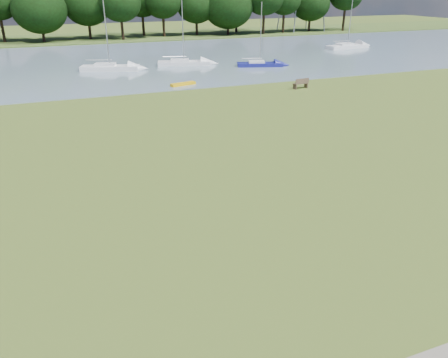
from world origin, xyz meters
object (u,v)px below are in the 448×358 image
object	(u,v)px
riverbank_bench	(301,83)
sailboat_5	(183,62)
sailboat_0	(259,63)
sailboat_3	(109,66)
sailboat_1	(347,45)
kayak	(183,84)

from	to	relation	value
riverbank_bench	sailboat_5	xyz separation A→B (m)	(-6.93, 17.35, -0.01)
sailboat_0	sailboat_3	xyz separation A→B (m)	(-17.89, 3.93, 0.10)
riverbank_bench	sailboat_3	xyz separation A→B (m)	(-16.24, 16.89, 0.06)
riverbank_bench	sailboat_0	distance (m)	13.06
riverbank_bench	sailboat_0	size ratio (longest dim) A/B	0.23
sailboat_3	sailboat_0	bearing A→B (deg)	6.33
sailboat_1	kayak	bearing A→B (deg)	-157.21
sailboat_1	sailboat_5	size ratio (longest dim) A/B	1.15
riverbank_bench	sailboat_0	xyz separation A→B (m)	(1.65, 12.96, -0.04)
sailboat_1	sailboat_5	bearing A→B (deg)	-174.12
sailboat_1	sailboat_0	bearing A→B (deg)	-159.02
sailboat_3	sailboat_5	world-z (taller)	sailboat_3
sailboat_1	sailboat_5	xyz separation A→B (m)	(-29.28, -6.10, -0.05)
sailboat_0	sailboat_3	distance (m)	18.31
riverbank_bench	sailboat_3	world-z (taller)	sailboat_3
kayak	sailboat_3	size ratio (longest dim) A/B	0.30
riverbank_bench	sailboat_3	distance (m)	23.43
riverbank_bench	sailboat_1	bearing A→B (deg)	37.29
sailboat_1	sailboat_5	world-z (taller)	sailboat_1
sailboat_5	sailboat_0	bearing A→B (deg)	-10.43
riverbank_bench	sailboat_1	size ratio (longest dim) A/B	0.19
sailboat_0	sailboat_5	bearing A→B (deg)	170.41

